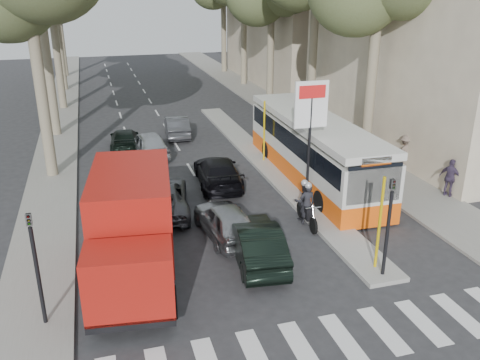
# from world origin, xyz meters

# --- Properties ---
(ground) EXTENTS (120.00, 120.00, 0.00)m
(ground) POSITION_xyz_m (0.00, 0.00, 0.00)
(ground) COLOR #28282B
(ground) RESTS_ON ground
(sidewalk_right) EXTENTS (3.20, 70.00, 0.12)m
(sidewalk_right) POSITION_xyz_m (8.60, 25.00, 0.06)
(sidewalk_right) COLOR gray
(sidewalk_right) RESTS_ON ground
(median_left) EXTENTS (2.40, 64.00, 0.12)m
(median_left) POSITION_xyz_m (-8.00, 28.00, 0.06)
(median_left) COLOR gray
(median_left) RESTS_ON ground
(traffic_island) EXTENTS (1.50, 26.00, 0.16)m
(traffic_island) POSITION_xyz_m (3.25, 11.00, 0.08)
(traffic_island) COLOR gray
(traffic_island) RESTS_ON ground
(billboard) EXTENTS (1.50, 12.10, 5.60)m
(billboard) POSITION_xyz_m (3.25, 5.00, 3.70)
(billboard) COLOR yellow
(billboard) RESTS_ON ground
(traffic_light_island) EXTENTS (0.16, 0.41, 3.60)m
(traffic_light_island) POSITION_xyz_m (3.25, -1.50, 2.49)
(traffic_light_island) COLOR black
(traffic_light_island) RESTS_ON ground
(traffic_light_left) EXTENTS (0.16, 0.41, 3.60)m
(traffic_light_left) POSITION_xyz_m (-7.60, -1.00, 2.49)
(traffic_light_left) COLOR black
(traffic_light_left) RESTS_ON ground
(silver_hatchback) EXTENTS (2.04, 4.27, 1.41)m
(silver_hatchback) POSITION_xyz_m (-1.10, 2.93, 0.70)
(silver_hatchback) COLOR #93959A
(silver_hatchback) RESTS_ON ground
(dark_hatchback) EXTENTS (2.04, 4.60, 1.47)m
(dark_hatchback) POSITION_xyz_m (-0.50, 0.86, 0.73)
(dark_hatchback) COLOR black
(dark_hatchback) RESTS_ON ground
(queue_car_a) EXTENTS (2.85, 5.15, 1.36)m
(queue_car_a) POSITION_xyz_m (-3.16, 6.00, 0.68)
(queue_car_a) COLOR #4B4D52
(queue_car_a) RESTS_ON ground
(queue_car_b) EXTENTS (2.41, 5.06, 1.42)m
(queue_car_b) POSITION_xyz_m (-0.04, 8.38, 0.71)
(queue_car_b) COLOR black
(queue_car_b) RESTS_ON ground
(queue_car_c) EXTENTS (2.26, 4.49, 1.47)m
(queue_car_c) POSITION_xyz_m (-2.78, 13.99, 0.73)
(queue_car_c) COLOR #ADB1B6
(queue_car_c) RESTS_ON ground
(queue_car_d) EXTENTS (1.73, 4.18, 1.34)m
(queue_car_d) POSITION_xyz_m (-0.50, 17.60, 0.67)
(queue_car_d) COLOR #47484E
(queue_car_d) RESTS_ON ground
(queue_car_e) EXTENTS (2.00, 4.28, 1.21)m
(queue_car_e) POSITION_xyz_m (-4.00, 15.79, 0.60)
(queue_car_e) COLOR black
(queue_car_e) RESTS_ON ground
(red_truck) EXTENTS (3.32, 6.97, 3.58)m
(red_truck) POSITION_xyz_m (-4.79, 0.94, 1.89)
(red_truck) COLOR black
(red_truck) RESTS_ON ground
(city_bus) EXTENTS (2.92, 12.29, 3.22)m
(city_bus) POSITION_xyz_m (4.80, 7.91, 1.70)
(city_bus) COLOR #F5570D
(city_bus) RESTS_ON ground
(motorcycle) EXTENTS (0.83, 2.25, 1.91)m
(motorcycle) POSITION_xyz_m (2.41, 3.24, 0.87)
(motorcycle) COLOR black
(motorcycle) RESTS_ON ground
(pedestrian_near) EXTENTS (0.96, 1.16, 1.79)m
(pedestrian_near) POSITION_xyz_m (9.87, 3.76, 1.01)
(pedestrian_near) COLOR #433651
(pedestrian_near) RESTS_ON sidewalk_right
(pedestrian_far) EXTENTS (1.25, 0.66, 1.86)m
(pedestrian_far) POSITION_xyz_m (10.00, 7.64, 1.05)
(pedestrian_far) COLOR #695A4F
(pedestrian_far) RESTS_ON sidewalk_right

